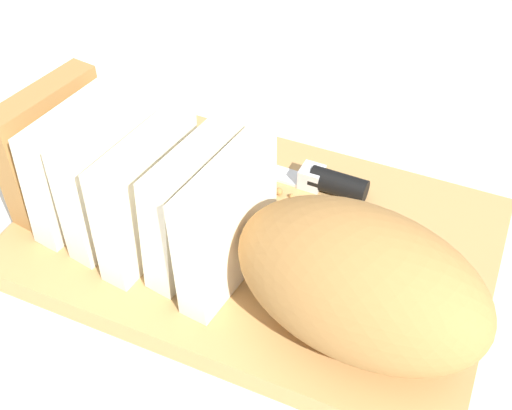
% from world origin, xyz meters
% --- Properties ---
extents(ground_plane, '(3.00, 3.00, 0.00)m').
position_xyz_m(ground_plane, '(0.00, 0.00, 0.00)').
color(ground_plane, silver).
extents(cutting_board, '(0.39, 0.26, 0.02)m').
position_xyz_m(cutting_board, '(0.00, 0.00, 0.01)').
color(cutting_board, tan).
rests_on(cutting_board, ground_plane).
extents(bread_loaf, '(0.40, 0.16, 0.11)m').
position_xyz_m(bread_loaf, '(-0.02, 0.06, 0.08)').
color(bread_loaf, '#A8753D').
rests_on(bread_loaf, cutting_board).
extents(bread_knife, '(0.24, 0.03, 0.02)m').
position_xyz_m(bread_knife, '(-0.01, -0.07, 0.03)').
color(bread_knife, silver).
rests_on(bread_knife, cutting_board).
extents(crumb_near_knife, '(0.00, 0.00, 0.00)m').
position_xyz_m(crumb_near_knife, '(-0.01, -0.05, 0.02)').
color(crumb_near_knife, '#A8753D').
rests_on(crumb_near_knife, cutting_board).
extents(crumb_near_loaf, '(0.01, 0.01, 0.01)m').
position_xyz_m(crumb_near_loaf, '(-0.00, -0.05, 0.02)').
color(crumb_near_loaf, '#A8753D').
rests_on(crumb_near_loaf, cutting_board).
extents(crumb_stray_left, '(0.00, 0.00, 0.00)m').
position_xyz_m(crumb_stray_left, '(-0.01, -0.02, 0.02)').
color(crumb_stray_left, '#A8753D').
rests_on(crumb_stray_left, cutting_board).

